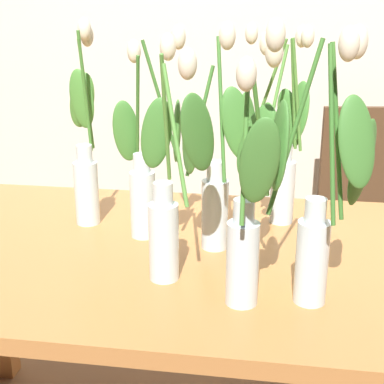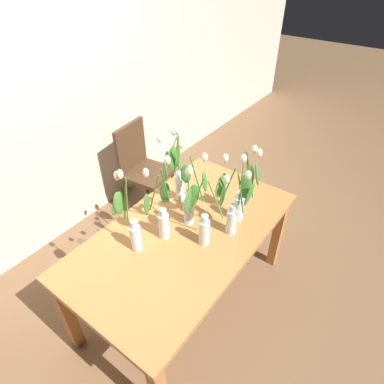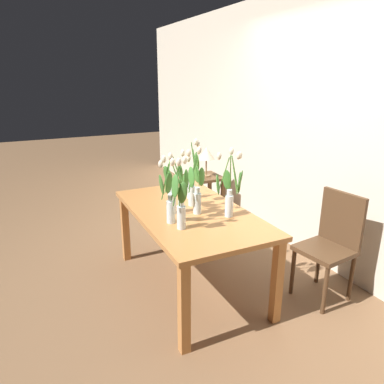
% 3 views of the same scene
% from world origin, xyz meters
% --- Properties ---
extents(room_wall_rear, '(9.00, 0.10, 2.70)m').
position_xyz_m(room_wall_rear, '(0.00, 1.45, 1.35)').
color(room_wall_rear, beige).
rests_on(room_wall_rear, ground).
extents(dining_table, '(1.60, 0.90, 0.74)m').
position_xyz_m(dining_table, '(0.00, 0.00, 0.65)').
color(dining_table, '#B7753D').
rests_on(dining_table, ground).
extents(tulip_vase_0, '(0.21, 0.23, 0.54)m').
position_xyz_m(tulip_vase_0, '(0.00, -0.16, 0.93)').
color(tulip_vase_0, silver).
rests_on(tulip_vase_0, dining_table).
extents(tulip_vase_1, '(0.21, 0.14, 0.55)m').
position_xyz_m(tulip_vase_1, '(-0.11, 0.09, 0.91)').
color(tulip_vase_1, silver).
rests_on(tulip_vase_1, dining_table).
extents(tulip_vase_2, '(0.22, 0.25, 0.55)m').
position_xyz_m(tulip_vase_2, '(0.24, 0.25, 0.96)').
color(tulip_vase_2, silver).
rests_on(tulip_vase_2, dining_table).
extents(tulip_vase_3, '(0.12, 0.15, 0.57)m').
position_xyz_m(tulip_vase_3, '(-0.30, 0.17, 0.93)').
color(tulip_vase_3, silver).
rests_on(tulip_vase_3, dining_table).
extents(tulip_vase_4, '(0.23, 0.14, 0.58)m').
position_xyz_m(tulip_vase_4, '(0.32, -0.24, 0.96)').
color(tulip_vase_4, silver).
rests_on(tulip_vase_4, dining_table).
extents(tulip_vase_5, '(0.20, 0.15, 0.56)m').
position_xyz_m(tulip_vase_5, '(0.09, 0.00, 0.92)').
color(tulip_vase_5, silver).
rests_on(tulip_vase_5, dining_table).
extents(tulip_vase_6, '(0.12, 0.24, 0.54)m').
position_xyz_m(tulip_vase_6, '(0.18, -0.24, 0.92)').
color(tulip_vase_6, silver).
rests_on(tulip_vase_6, dining_table).
extents(dining_chair, '(0.45, 0.45, 0.93)m').
position_xyz_m(dining_chair, '(0.64, 1.03, 0.52)').
color(dining_chair, '#4C331E').
rests_on(dining_chair, ground).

